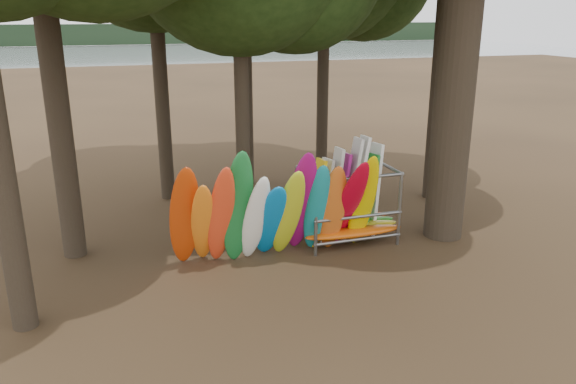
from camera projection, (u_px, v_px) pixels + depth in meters
name	position (u px, v px, depth m)	size (l,w,h in m)	color
ground	(305.00, 261.00, 14.43)	(120.00, 120.00, 0.00)	#47331E
lake	(142.00, 65.00, 68.84)	(160.00, 160.00, 0.00)	gray
far_shore	(124.00, 34.00, 113.57)	(160.00, 4.00, 4.00)	black
kayak_row	(279.00, 212.00, 14.00)	(5.36, 2.06, 3.24)	#C7380A
storage_rack	(347.00, 207.00, 15.50)	(3.12, 1.59, 2.89)	slate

